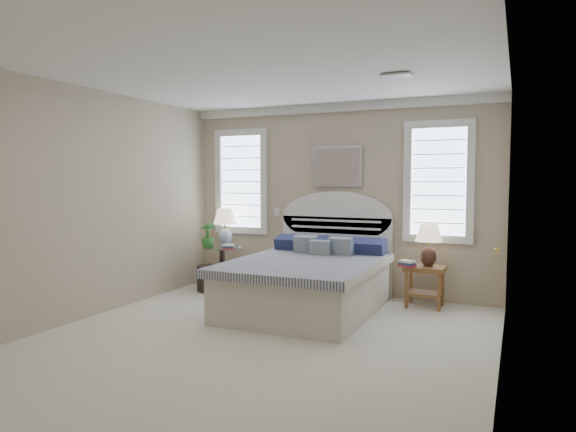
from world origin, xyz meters
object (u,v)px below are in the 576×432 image
(floor_pot, at_px, (211,278))
(lamp_left, at_px, (225,223))
(nightstand_right, at_px, (425,277))
(side_table_left, at_px, (222,263))
(lamp_right, at_px, (429,240))
(bed, at_px, (310,279))

(floor_pot, xyz_separation_m, lamp_left, (0.03, 0.35, 0.79))
(nightstand_right, bearing_deg, floor_pot, -174.40)
(side_table_left, xyz_separation_m, lamp_right, (2.99, 0.11, 0.48))
(bed, distance_m, lamp_left, 1.94)
(nightstand_right, relative_size, floor_pot, 1.30)
(nightstand_right, bearing_deg, bed, -151.97)
(bed, height_order, lamp_left, bed)
(side_table_left, distance_m, nightstand_right, 2.95)
(nightstand_right, relative_size, lamp_right, 0.97)
(bed, height_order, floor_pot, bed)
(bed, distance_m, lamp_right, 1.58)
(lamp_left, relative_size, lamp_right, 1.04)
(bed, bearing_deg, nightstand_right, 28.03)
(nightstand_right, height_order, lamp_right, lamp_right)
(floor_pot, distance_m, lamp_right, 3.15)
(lamp_right, bearing_deg, side_table_left, -177.96)
(lamp_right, bearing_deg, lamp_left, 179.04)
(side_table_left, distance_m, lamp_right, 3.03)
(side_table_left, distance_m, lamp_left, 0.61)
(side_table_left, bearing_deg, lamp_right, 2.04)
(lamp_left, xyz_separation_m, lamp_right, (3.03, -0.05, -0.11))
(side_table_left, xyz_separation_m, lamp_left, (-0.04, 0.16, 0.59))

